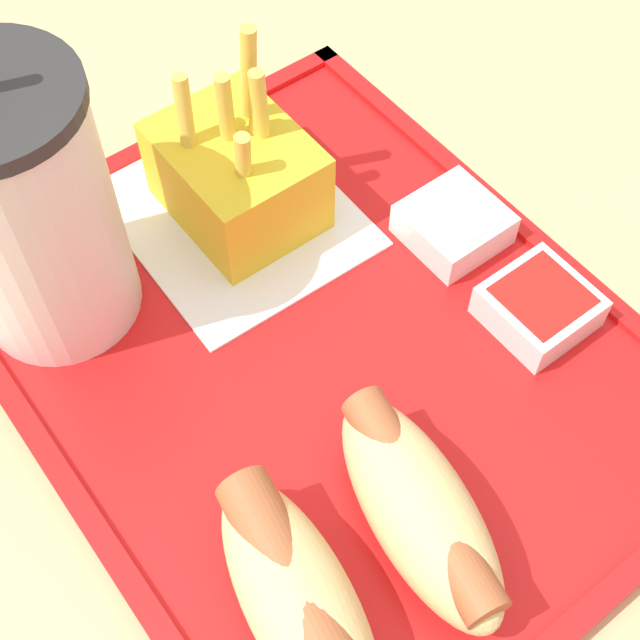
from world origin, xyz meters
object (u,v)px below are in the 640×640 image
(hot_dog_far, at_px, (299,599))
(fries_carton, at_px, (237,174))
(soda_cup, at_px, (27,211))
(sauce_cup_mayo, at_px, (454,223))
(sauce_cup_ketchup, at_px, (539,306))
(hot_dog_near, at_px, (419,508))

(hot_dog_far, relative_size, fries_carton, 1.10)
(soda_cup, distance_m, sauce_cup_mayo, 0.24)
(hot_dog_far, relative_size, sauce_cup_ketchup, 2.47)
(sauce_cup_ketchup, bearing_deg, sauce_cup_mayo, -1.79)
(soda_cup, xyz_separation_m, hot_dog_near, (-0.22, -0.07, -0.05))
(soda_cup, height_order, sauce_cup_ketchup, soda_cup)
(fries_carton, height_order, sauce_cup_ketchup, fries_carton)
(soda_cup, relative_size, fries_carton, 1.59)
(sauce_cup_ketchup, bearing_deg, hot_dog_far, 104.31)
(hot_dog_far, xyz_separation_m, sauce_cup_ketchup, (0.05, -0.20, -0.01))
(hot_dog_far, height_order, sauce_cup_mayo, hot_dog_far)
(fries_carton, xyz_separation_m, sauce_cup_mayo, (-0.09, -0.09, -0.02))
(hot_dog_near, bearing_deg, hot_dog_far, 90.00)
(fries_carton, bearing_deg, hot_dog_far, 151.68)
(hot_dog_far, bearing_deg, fries_carton, -28.32)
(soda_cup, bearing_deg, sauce_cup_mayo, -115.56)
(soda_cup, distance_m, hot_dog_far, 0.23)
(soda_cup, height_order, fries_carton, soda_cup)
(sauce_cup_mayo, bearing_deg, fries_carton, 43.34)
(soda_cup, height_order, hot_dog_near, soda_cup)
(hot_dog_far, distance_m, sauce_cup_ketchup, 0.21)
(hot_dog_far, xyz_separation_m, sauce_cup_mayo, (0.12, -0.21, -0.01))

